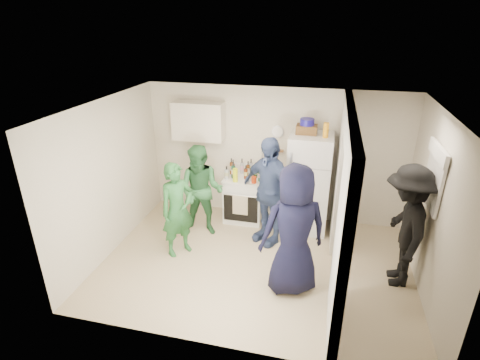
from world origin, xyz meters
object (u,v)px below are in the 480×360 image
blue_bowl (307,122)px  yellow_cup_stack_top (326,130)px  person_denim (268,191)px  person_green_left (177,210)px  stove (244,199)px  wicker_basket (307,129)px  person_green_center (201,191)px  person_navy (294,231)px  person_nook (405,227)px  fridge (308,183)px

blue_bowl → yellow_cup_stack_top: blue_bowl is taller
blue_bowl → person_denim: size_ratio=0.13×
blue_bowl → person_green_left: size_ratio=0.15×
stove → wicker_basket: size_ratio=2.50×
person_green_center → person_denim: (1.18, 0.01, 0.12)m
wicker_basket → person_denim: wicker_basket is taller
stove → wicker_basket: wicker_basket is taller
person_navy → wicker_basket: bearing=-113.7°
stove → blue_bowl: blue_bowl is taller
stove → person_nook: bearing=-26.2°
person_green_center → person_navy: size_ratio=0.86×
person_green_left → person_navy: size_ratio=0.83×
yellow_cup_stack_top → person_navy: yellow_cup_stack_top is taller
person_green_center → person_nook: (3.22, -0.63, 0.09)m
fridge → person_denim: bearing=-135.2°
person_green_left → person_nook: bearing=-51.6°
person_denim → person_green_left: bearing=-119.5°
person_green_center → person_denim: 1.18m
fridge → wicker_basket: (-0.10, 0.05, 0.97)m
person_denim → person_nook: 2.14m
blue_bowl → fridge: bearing=-26.6°
fridge → yellow_cup_stack_top: bearing=-24.4°
stove → person_nook: (2.60, -1.28, 0.48)m
yellow_cup_stack_top → person_denim: yellow_cup_stack_top is taller
wicker_basket → person_denim: (-0.52, -0.66, -0.92)m
blue_bowl → yellow_cup_stack_top: bearing=-25.1°
fridge → blue_bowl: blue_bowl is taller
stove → person_denim: 0.99m
stove → person_denim: person_denim is taller
fridge → person_denim: (-0.62, -0.61, 0.05)m
person_nook → stove: bearing=-116.1°
wicker_basket → blue_bowl: bearing=0.0°
fridge → yellow_cup_stack_top: (0.22, -0.10, 1.02)m
yellow_cup_stack_top → person_navy: 1.95m
fridge → wicker_basket: bearing=153.4°
person_green_left → person_green_center: 0.70m
wicker_basket → stove: bearing=-178.9°
person_navy → person_nook: 1.59m
blue_bowl → person_green_center: size_ratio=0.15×
stove → wicker_basket: 1.78m
wicker_basket → person_green_center: size_ratio=0.21×
person_green_center → yellow_cup_stack_top: bearing=12.9°
fridge → person_green_left: bearing=-146.5°
fridge → person_green_center: bearing=-160.9°
wicker_basket → fridge: bearing=-26.6°
wicker_basket → person_navy: (0.03, -1.82, -0.91)m
person_navy → person_green_center: bearing=-58.3°
stove → person_green_left: (-0.79, -1.33, 0.35)m
person_green_center → person_navy: bearing=-35.4°
wicker_basket → person_green_center: (-1.69, -0.67, -1.04)m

